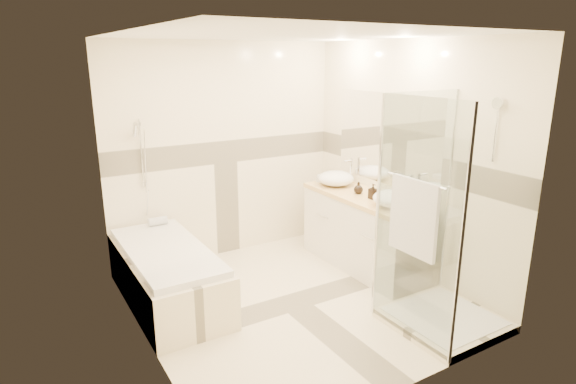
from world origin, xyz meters
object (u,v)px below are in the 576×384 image
amenity_bottle_a (373,191)px  amenity_bottle_b (358,188)px  vanity (363,231)px  vessel_sink_near (336,178)px  vessel_sink_far (393,198)px  shower_enclosure (432,273)px  bathtub (168,272)px

amenity_bottle_a → amenity_bottle_b: amenity_bottle_a is taller
vanity → vessel_sink_near: vessel_sink_near is taller
vessel_sink_far → shower_enclosure: bearing=-108.6°
vanity → vessel_sink_far: 0.69m
vanity → vessel_sink_far: vessel_sink_far is taller
shower_enclosure → amenity_bottle_a: size_ratio=12.39×
amenity_bottle_a → vessel_sink_near: bearing=90.0°
bathtub → amenity_bottle_b: size_ratio=12.73×
vanity → bathtub: bearing=170.8°
vanity → vessel_sink_far: (-0.02, -0.46, 0.51)m
vanity → amenity_bottle_a: 0.53m
bathtub → amenity_bottle_a: size_ratio=10.33×
amenity_bottle_b → shower_enclosure: bearing=-101.3°
vessel_sink_near → amenity_bottle_b: vessel_sink_near is taller
shower_enclosure → amenity_bottle_a: (0.27, 1.12, 0.43)m
vessel_sink_near → amenity_bottle_a: (0.00, -0.66, -0.00)m
vessel_sink_near → amenity_bottle_a: size_ratio=2.60×
amenity_bottle_a → vessel_sink_far: bearing=-90.0°
vessel_sink_far → amenity_bottle_a: 0.32m
vessel_sink_far → bathtub: bearing=159.1°
shower_enclosure → amenity_bottle_b: (0.27, 1.37, 0.41)m
amenity_bottle_a → bathtub: bearing=166.9°
bathtub → vanity: size_ratio=1.05×
bathtub → amenity_bottle_a: amenity_bottle_a is taller
vanity → amenity_bottle_b: 0.50m
shower_enclosure → vessel_sink_far: size_ratio=4.85×
vanity → vessel_sink_near: bearing=92.2°
amenity_bottle_a → vanity: bearing=82.2°
shower_enclosure → vessel_sink_near: (0.27, 1.79, 0.43)m
vessel_sink_far → amenity_bottle_b: size_ratio=3.15×
shower_enclosure → amenity_bottle_b: 1.45m
shower_enclosure → vessel_sink_far: (0.27, 0.81, 0.43)m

